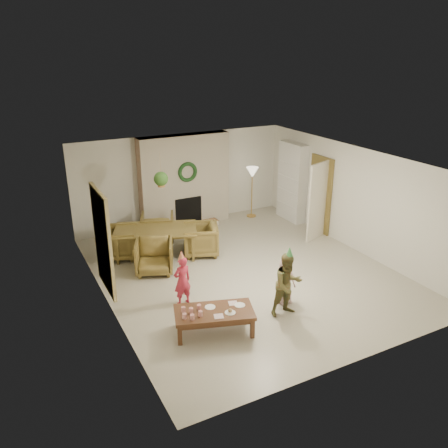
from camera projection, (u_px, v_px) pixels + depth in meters
floor at (244, 272)px, 10.13m from camera, size 7.00×7.00×0.00m
ceiling at (246, 161)px, 9.23m from camera, size 7.00×7.00×0.00m
wall_back at (182, 179)px, 12.58m from camera, size 7.00×0.00×7.00m
wall_front at (363, 293)px, 6.79m from camera, size 7.00×0.00×7.00m
wall_left at (103, 245)px, 8.40m from camera, size 0.00×7.00×7.00m
wall_right at (354, 199)px, 10.97m from camera, size 0.00×7.00×7.00m
fireplace_mass at (185, 181)px, 12.41m from camera, size 2.50×0.40×2.50m
fireplace_hearth at (191, 226)px, 12.55m from camera, size 1.60×0.30×0.12m
fireplace_firebox at (188, 211)px, 12.55m from camera, size 0.75×0.12×0.75m
fireplace_wreath at (188, 172)px, 12.11m from camera, size 0.54×0.10×0.54m
floor_lamp_base at (251, 216)px, 13.45m from camera, size 0.27×0.27×0.03m
floor_lamp_post at (252, 194)px, 13.21m from camera, size 0.03×0.03×1.32m
floor_lamp_shade at (252, 172)px, 12.97m from camera, size 0.35×0.35×0.29m
bookshelf_carcass at (292, 182)px, 12.86m from camera, size 0.30×1.00×2.20m
bookshelf_shelf_a at (290, 204)px, 13.08m from camera, size 0.30×0.92×0.03m
bookshelf_shelf_b at (291, 191)px, 12.94m from camera, size 0.30×0.92×0.03m
bookshelf_shelf_c at (292, 177)px, 12.79m from camera, size 0.30×0.92×0.03m
bookshelf_shelf_d at (293, 163)px, 12.65m from camera, size 0.30×0.92×0.03m
books_row_lower at (293, 201)px, 12.90m from camera, size 0.20×0.40×0.24m
books_row_mid at (290, 185)px, 12.92m from camera, size 0.20×0.44×0.24m
books_row_upper at (294, 173)px, 12.66m from camera, size 0.20×0.36×0.22m
door_frame at (320, 195)px, 12.03m from camera, size 0.05×0.86×2.04m
door_leaf at (318, 201)px, 11.56m from camera, size 0.77×0.32×2.00m
curtain_panel at (103, 241)px, 8.58m from camera, size 0.06×1.20×2.00m
dining_table at (156, 243)px, 10.80m from camera, size 2.17×1.71×0.67m
dining_chair_near at (154, 256)px, 10.01m from camera, size 1.04×1.05×0.74m
dining_chair_far at (158, 228)px, 11.57m from camera, size 1.04×1.05×0.74m
dining_chair_left at (120, 242)px, 10.72m from camera, size 1.05×1.04×0.74m
dining_chair_right at (201, 240)px, 10.88m from camera, size 1.05×1.04×0.74m
hanging_plant_cord at (160, 169)px, 10.04m from camera, size 0.01×0.01×0.70m
hanging_plant_pot at (161, 184)px, 10.17m from camera, size 0.16×0.16×0.12m
hanging_plant_foliage at (161, 179)px, 10.12m from camera, size 0.32×0.32×0.32m
coffee_table_top at (214, 312)px, 7.88m from camera, size 1.50×1.07×0.06m
coffee_table_apron at (214, 316)px, 7.90m from camera, size 1.37×0.93×0.08m
coffee_leg_fl at (180, 335)px, 7.61m from camera, size 0.09×0.09×0.36m
coffee_leg_fr at (252, 328)px, 7.79m from camera, size 0.09×0.09×0.36m
coffee_leg_bl at (178, 317)px, 8.12m from camera, size 0.09×0.09×0.36m
coffee_leg_br at (246, 311)px, 8.30m from camera, size 0.09×0.09×0.36m
cup_a at (184, 316)px, 7.63m from camera, size 0.09×0.09×0.09m
cup_b at (183, 309)px, 7.82m from camera, size 0.09×0.09×0.09m
cup_c at (192, 317)px, 7.60m from camera, size 0.09×0.09×0.09m
cup_d at (191, 310)px, 7.79m from camera, size 0.09×0.09×0.09m
cup_e at (200, 314)px, 7.70m from camera, size 0.09×0.09×0.09m
cup_f at (199, 307)px, 7.89m from camera, size 0.09×0.09×0.09m
plate_a at (210, 307)px, 7.97m from camera, size 0.24×0.24×0.01m
plate_b at (230, 312)px, 7.81m from camera, size 0.24×0.24×0.01m
plate_c at (240, 305)px, 8.03m from camera, size 0.24×0.24×0.01m
food_scoop at (230, 310)px, 7.79m from camera, size 0.09×0.09×0.07m
napkin_left at (219, 316)px, 7.70m from camera, size 0.20×0.20×0.01m
napkin_right at (233, 303)px, 8.09m from camera, size 0.20×0.20×0.01m
child_red at (182, 281)px, 8.71m from camera, size 0.39×0.28×0.99m
party_hat_red at (181, 255)px, 8.52m from camera, size 0.16×0.16×0.19m
child_plaid at (288, 285)px, 8.34m from camera, size 0.61×0.48×1.22m
party_hat_plaid at (290, 252)px, 8.10m from camera, size 0.19×0.19×0.20m
child_pink at (285, 281)px, 8.77m from camera, size 0.48×0.34×0.93m
party_hat_pink at (286, 257)px, 8.59m from camera, size 0.13×0.13×0.17m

